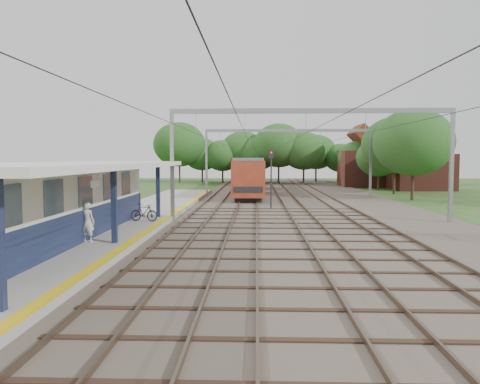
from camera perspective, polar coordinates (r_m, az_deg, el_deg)
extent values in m
plane|color=#2D4C1E|center=(14.28, 1.20, -12.05)|extent=(160.00, 160.00, 0.00)
cube|color=#473D33|center=(44.06, 6.94, -1.01)|extent=(18.00, 90.00, 0.10)
cube|color=gray|center=(29.01, -13.42, -3.51)|extent=(5.00, 52.00, 0.35)
cube|color=yellow|center=(28.47, -9.05, -3.23)|extent=(0.45, 52.00, 0.01)
cube|color=beige|center=(22.70, -21.62, -1.03)|extent=(3.20, 18.00, 3.40)
cube|color=#121A38|center=(22.21, -17.71, -3.64)|extent=(0.06, 18.00, 1.40)
cube|color=slate|center=(22.06, -17.77, 0.22)|extent=(0.05, 16.00, 1.30)
cube|color=#121A38|center=(20.73, -15.10, -1.63)|extent=(0.22, 0.22, 3.20)
cube|color=#121A38|center=(29.42, -9.96, 0.12)|extent=(0.22, 0.22, 3.20)
cube|color=silver|center=(21.27, -20.09, 3.05)|extent=(6.40, 20.00, 0.24)
cube|color=white|center=(18.79, -17.24, 0.96)|extent=(0.06, 0.85, 0.26)
cube|color=brown|center=(44.10, -3.76, -0.82)|extent=(0.07, 88.00, 0.15)
cube|color=brown|center=(43.98, -1.90, -0.83)|extent=(0.07, 88.00, 0.15)
cube|color=brown|center=(43.90, 0.14, -0.83)|extent=(0.07, 88.00, 0.15)
cube|color=brown|center=(43.88, 2.01, -0.84)|extent=(0.07, 88.00, 0.15)
cube|color=brown|center=(43.94, 4.97, -0.85)|extent=(0.07, 88.00, 0.15)
cube|color=brown|center=(44.04, 6.83, -0.85)|extent=(0.07, 88.00, 0.15)
cube|color=brown|center=(44.28, 9.62, -0.85)|extent=(0.07, 88.00, 0.15)
cube|color=brown|center=(44.49, 11.46, -0.85)|extent=(0.07, 88.00, 0.15)
cube|color=gray|center=(29.18, -8.27, 3.15)|extent=(0.22, 0.22, 7.00)
cube|color=gray|center=(31.06, 24.37, 2.88)|extent=(0.22, 0.22, 7.00)
cube|color=gray|center=(29.05, 8.65, 9.76)|extent=(17.00, 0.20, 0.30)
cube|color=gray|center=(48.99, -4.11, 3.57)|extent=(0.22, 0.22, 7.00)
cube|color=gray|center=(50.13, 15.63, 3.44)|extent=(0.22, 0.22, 7.00)
cube|color=gray|center=(48.91, 5.91, 7.48)|extent=(17.00, 0.20, 0.30)
cylinder|color=black|center=(43.90, -2.86, 6.12)|extent=(0.02, 88.00, 0.02)
cylinder|color=black|center=(43.75, 1.08, 6.13)|extent=(0.02, 88.00, 0.02)
cylinder|color=black|center=(43.85, 5.95, 6.10)|extent=(0.02, 88.00, 0.02)
cylinder|color=black|center=(44.24, 10.63, 6.04)|extent=(0.02, 88.00, 0.02)
cylinder|color=#382619|center=(75.45, -5.79, 2.19)|extent=(0.28, 0.28, 2.88)
ellipsoid|color=#1F4518|center=(75.41, -5.81, 4.86)|extent=(6.72, 6.72, 5.76)
cylinder|color=#382619|center=(76.88, -1.15, 2.11)|extent=(0.28, 0.28, 2.52)
ellipsoid|color=#1F4518|center=(76.83, -1.15, 4.41)|extent=(5.88, 5.88, 5.04)
cylinder|color=#382619|center=(73.78, 3.38, 2.30)|extent=(0.28, 0.28, 3.24)
ellipsoid|color=#1F4518|center=(73.76, 3.40, 5.37)|extent=(7.56, 7.56, 6.48)
cylinder|color=#382619|center=(76.16, 7.87, 2.12)|extent=(0.28, 0.28, 2.70)
ellipsoid|color=#1F4518|center=(76.12, 7.89, 4.60)|extent=(6.30, 6.30, 5.40)
cylinder|color=#382619|center=(53.73, 17.43, 1.05)|extent=(0.28, 0.28, 2.52)
ellipsoid|color=#1F4518|center=(53.66, 17.50, 4.33)|extent=(5.88, 5.88, 5.04)
cylinder|color=#382619|center=(69.37, 14.31, 1.91)|extent=(0.28, 0.28, 2.88)
ellipsoid|color=#1F4518|center=(69.33, 14.36, 4.82)|extent=(6.72, 6.72, 5.76)
cube|color=brown|center=(63.27, 21.20, 2.29)|extent=(7.00, 6.00, 4.50)
cube|color=maroon|center=(63.26, 21.27, 5.14)|extent=(4.99, 6.12, 4.99)
cube|color=brown|center=(67.61, 15.52, 2.73)|extent=(8.00, 6.00, 5.00)
cube|color=maroon|center=(67.62, 15.57, 5.61)|extent=(5.52, 6.12, 5.52)
imported|color=beige|center=(21.33, -18.10, -3.47)|extent=(0.72, 0.56, 1.76)
imported|color=black|center=(27.49, -11.64, -2.47)|extent=(1.76, 0.88, 1.02)
cube|color=black|center=(49.19, 1.17, -0.13)|extent=(2.36, 16.84, 0.44)
cube|color=maroon|center=(49.09, 1.17, 2.01)|extent=(2.95, 18.30, 3.21)
cube|color=black|center=(49.07, 1.17, 2.40)|extent=(2.99, 16.84, 0.92)
cube|color=slate|center=(49.05, 1.18, 4.02)|extent=(2.71, 18.30, 0.28)
cube|color=black|center=(68.05, 1.39, 1.05)|extent=(2.36, 16.84, 0.44)
cube|color=maroon|center=(67.98, 1.40, 2.60)|extent=(2.95, 18.30, 3.21)
cube|color=black|center=(67.97, 1.40, 2.88)|extent=(2.99, 16.84, 0.92)
cube|color=slate|center=(67.95, 1.40, 4.05)|extent=(2.71, 18.30, 0.28)
cylinder|color=black|center=(36.36, 3.81, 1.14)|extent=(0.13, 0.13, 4.16)
cube|color=black|center=(36.31, 3.83, 4.58)|extent=(0.33, 0.23, 0.57)
sphere|color=red|center=(36.21, 3.83, 4.81)|extent=(0.15, 0.15, 0.15)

